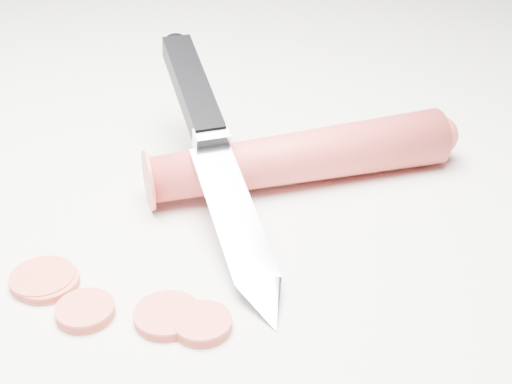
# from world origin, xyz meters

# --- Properties ---
(ground) EXTENTS (2.40, 2.40, 0.00)m
(ground) POSITION_xyz_m (0.00, 0.00, 0.00)
(ground) COLOR silver
(ground) RESTS_ON ground
(carrot) EXTENTS (0.21, 0.15, 0.04)m
(carrot) POSITION_xyz_m (0.07, 0.08, 0.02)
(carrot) COLOR red
(carrot) RESTS_ON ground
(carrot_slice_0) EXTENTS (0.04, 0.04, 0.01)m
(carrot_slice_0) POSITION_xyz_m (-0.05, -0.08, 0.00)
(carrot_slice_0) COLOR #D64F38
(carrot_slice_0) RESTS_ON ground
(carrot_slice_1) EXTENTS (0.03, 0.03, 0.01)m
(carrot_slice_1) POSITION_xyz_m (-0.01, -0.10, 0.00)
(carrot_slice_1) COLOR #D64F38
(carrot_slice_1) RESTS_ON ground
(carrot_slice_2) EXTENTS (0.04, 0.04, 0.01)m
(carrot_slice_2) POSITION_xyz_m (-0.05, -0.08, 0.00)
(carrot_slice_2) COLOR #D64F38
(carrot_slice_2) RESTS_ON ground
(carrot_slice_3) EXTENTS (0.04, 0.04, 0.01)m
(carrot_slice_3) POSITION_xyz_m (0.03, -0.09, 0.00)
(carrot_slice_3) COLOR #D64F38
(carrot_slice_3) RESTS_ON ground
(carrot_slice_4) EXTENTS (0.03, 0.03, 0.01)m
(carrot_slice_4) POSITION_xyz_m (0.06, -0.09, 0.00)
(carrot_slice_4) COLOR #D64F38
(carrot_slice_4) RESTS_ON ground
(kitchen_knife) EXTENTS (0.17, 0.24, 0.08)m
(kitchen_knife) POSITION_xyz_m (0.03, 0.03, 0.04)
(kitchen_knife) COLOR silver
(kitchen_knife) RESTS_ON ground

